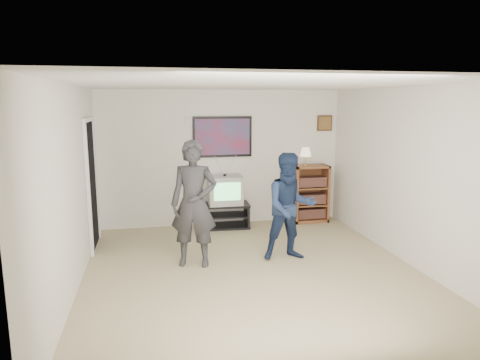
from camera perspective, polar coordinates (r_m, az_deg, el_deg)
name	(u,v)px	position (r m, az deg, el deg)	size (l,w,h in m)	color
room_shell	(248,178)	(5.89, 1.13, 0.25)	(4.51, 5.00, 2.51)	#937E5D
media_stand	(225,215)	(7.92, -2.08, -4.72)	(0.92, 0.54, 0.45)	black
crt_television	(225,190)	(7.81, -2.03, -1.31)	(0.61, 0.52, 0.52)	#A09F9B
bookshelf	(310,194)	(8.33, 9.31, -1.79)	(0.67, 0.38, 1.10)	brown
table_lamp	(305,157)	(8.14, 8.72, 3.10)	(0.22, 0.22, 0.35)	#FFE9C1
person_tall	(194,204)	(5.99, -6.17, -3.18)	(0.65, 0.43, 1.78)	#2C2B2E
person_short	(290,207)	(6.25, 6.69, -3.57)	(0.77, 0.60, 1.57)	#192645
controller_left	(194,181)	(6.17, -6.21, -0.12)	(0.03, 0.11, 0.03)	white
controller_right	(286,190)	(6.37, 6.14, -1.37)	(0.03, 0.12, 0.03)	white
poster	(222,137)	(7.91, -2.35, 5.77)	(1.10, 0.03, 0.75)	black
air_vent	(192,121)	(7.82, -6.39, 7.87)	(0.28, 0.02, 0.14)	white
small_picture	(325,123)	(8.46, 11.22, 7.45)	(0.30, 0.03, 0.30)	black
doorway	(91,185)	(7.08, -19.21, -0.66)	(0.03, 0.85, 2.00)	black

